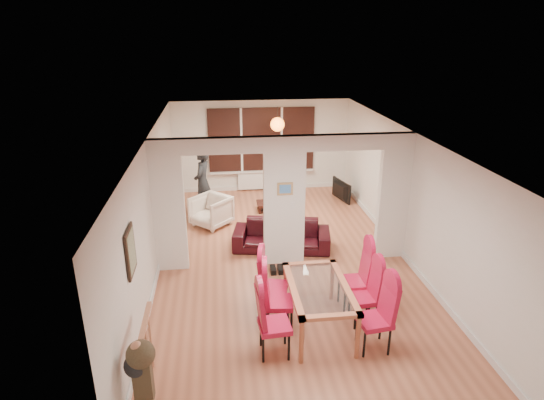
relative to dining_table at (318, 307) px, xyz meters
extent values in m
cube|color=#AC6245|center=(-0.22, 2.23, -0.38)|extent=(5.00, 9.00, 0.01)
cube|color=white|center=(-0.22, 2.23, 0.92)|extent=(5.00, 0.18, 2.60)
cube|color=black|center=(-0.22, 6.67, 1.12)|extent=(3.00, 0.08, 1.80)
cube|color=white|center=(-0.22, 6.63, -0.08)|extent=(1.40, 0.08, 0.50)
sphere|color=orange|center=(0.08, 5.53, 1.77)|extent=(0.36, 0.36, 0.36)
cube|color=gray|center=(-2.69, -0.17, 1.22)|extent=(0.04, 0.52, 0.67)
cube|color=#4C8CD8|center=(-0.22, 2.13, 1.22)|extent=(0.30, 0.03, 0.25)
imported|color=black|center=(-0.18, 2.83, -0.08)|extent=(2.16, 1.16, 0.60)
imported|color=beige|center=(-1.68, 4.24, -0.01)|extent=(1.13, 1.13, 0.74)
imported|color=black|center=(-1.87, 4.92, 0.49)|extent=(0.72, 0.57, 1.74)
imported|color=black|center=(1.78, 5.57, -0.11)|extent=(0.95, 0.35, 0.55)
cylinder|color=#143F19|center=(0.00, 5.04, 0.00)|extent=(0.07, 0.07, 0.29)
imported|color=black|center=(0.13, 5.05, -0.13)|extent=(0.20, 0.20, 0.05)
camera|label=1|loc=(-1.44, -5.90, 4.06)|focal=30.00mm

